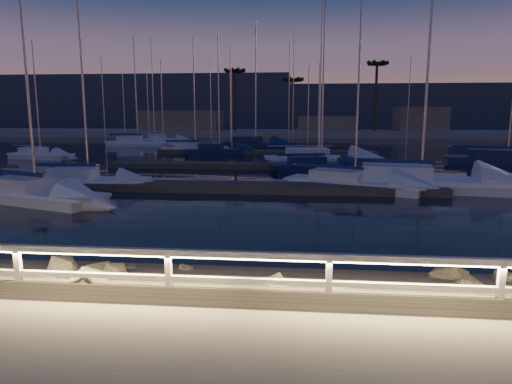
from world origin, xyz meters
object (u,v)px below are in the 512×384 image
(sailboat_c, at_px, (316,165))
(sailboat_m, at_px, (162,139))
(sailboat_k, at_px, (254,143))
(sailboat_n, at_px, (194,149))
(sailboat_a, at_px, (86,180))
(sailboat_d, at_px, (415,181))
(guard_rail, at_px, (113,262))
(sailboat_b, at_px, (33,193))
(sailboat_j, at_px, (218,150))
(sailboat_i, at_px, (136,143))
(sailboat_e, at_px, (39,155))
(sailboat_g, at_px, (318,158))
(sailboat_h, at_px, (351,182))
(sailboat_l, at_px, (503,159))

(sailboat_c, relative_size, sailboat_m, 1.03)
(sailboat_k, relative_size, sailboat_n, 1.28)
(sailboat_a, xyz_separation_m, sailboat_d, (18.31, 1.33, 0.06))
(guard_rail, height_order, sailboat_c, sailboat_c)
(sailboat_b, relative_size, sailboat_j, 1.06)
(sailboat_d, bearing_deg, sailboat_i, 142.02)
(sailboat_e, bearing_deg, guard_rail, -46.69)
(sailboat_g, bearing_deg, sailboat_c, -102.50)
(sailboat_c, relative_size, sailboat_g, 0.76)
(sailboat_a, bearing_deg, sailboat_e, 124.64)
(sailboat_b, bearing_deg, sailboat_i, 121.92)
(guard_rail, distance_m, sailboat_n, 39.83)
(sailboat_c, distance_m, sailboat_m, 36.02)
(sailboat_h, distance_m, sailboat_m, 43.82)
(sailboat_h, bearing_deg, sailboat_k, 129.18)
(sailboat_n, bearing_deg, guard_rail, -82.94)
(sailboat_a, distance_m, sailboat_i, 32.13)
(guard_rail, bearing_deg, sailboat_g, 80.39)
(sailboat_i, distance_m, sailboat_k, 14.73)
(sailboat_b, xyz_separation_m, sailboat_e, (-11.09, 19.22, -0.03))
(guard_rail, bearing_deg, sailboat_c, 79.53)
(sailboat_c, distance_m, sailboat_l, 15.92)
(sailboat_e, xyz_separation_m, sailboat_k, (18.01, 16.00, 0.06))
(sailboat_d, height_order, sailboat_g, sailboat_d)
(sailboat_b, height_order, sailboat_h, sailboat_h)
(sailboat_d, height_order, sailboat_m, sailboat_d)
(sailboat_c, bearing_deg, sailboat_k, 91.38)
(sailboat_k, relative_size, sailboat_m, 1.30)
(sailboat_h, bearing_deg, guard_rail, -86.67)
(sailboat_b, height_order, sailboat_d, sailboat_d)
(guard_rail, distance_m, sailboat_h, 18.31)
(sailboat_c, height_order, sailboat_e, sailboat_c)
(sailboat_l, relative_size, sailboat_n, 1.32)
(sailboat_k, bearing_deg, sailboat_d, -46.65)
(sailboat_h, distance_m, sailboat_k, 31.29)
(sailboat_c, bearing_deg, guard_rail, -116.28)
(sailboat_b, relative_size, sailboat_m, 1.09)
(sailboat_g, height_order, sailboat_j, sailboat_g)
(sailboat_g, xyz_separation_m, sailboat_k, (-7.09, 17.74, -0.01))
(sailboat_d, bearing_deg, sailboat_h, -163.51)
(sailboat_e, distance_m, sailboat_j, 16.48)
(sailboat_b, xyz_separation_m, sailboat_n, (1.38, 27.01, -0.02))
(sailboat_i, height_order, sailboat_n, sailboat_i)
(sailboat_c, relative_size, sailboat_n, 1.01)
(sailboat_c, bearing_deg, sailboat_g, 69.91)
(sailboat_e, bearing_deg, sailboat_k, 52.22)
(sailboat_e, bearing_deg, sailboat_l, 9.17)
(sailboat_a, distance_m, sailboat_g, 18.92)
(sailboat_h, bearing_deg, sailboat_e, 175.43)
(guard_rail, relative_size, sailboat_g, 2.81)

